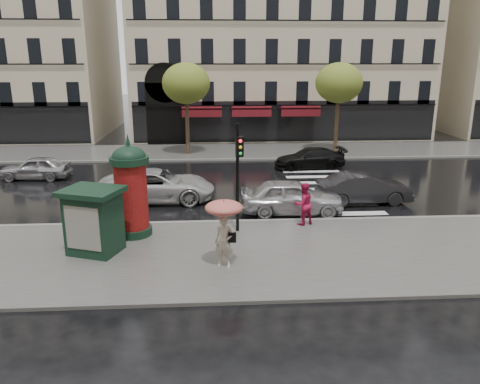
{
  "coord_description": "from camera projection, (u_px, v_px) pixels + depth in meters",
  "views": [
    {
      "loc": [
        -0.23,
        -16.11,
        6.9
      ],
      "look_at": [
        0.83,
        1.5,
        1.85
      ],
      "focal_mm": 35.0,
      "sensor_mm": 36.0,
      "label": 1
    }
  ],
  "objects": [
    {
      "name": "car_black",
      "position": [
        310.0,
        158.0,
        30.32
      ],
      "size": [
        4.67,
        2.18,
        1.32
      ],
      "primitive_type": "imported",
      "rotation": [
        0.0,
        0.0,
        -1.5
      ],
      "color": "black",
      "rests_on": "ground"
    },
    {
      "name": "traffic_light",
      "position": [
        238.0,
        168.0,
        18.3
      ],
      "size": [
        0.32,
        0.43,
        4.39
      ],
      "color": "black",
      "rests_on": "near_sidewalk"
    },
    {
      "name": "car_white",
      "position": [
        157.0,
        185.0,
        23.32
      ],
      "size": [
        5.75,
        2.71,
        1.59
      ],
      "primitive_type": "imported",
      "rotation": [
        0.0,
        0.0,
        1.58
      ],
      "color": "#B9B9B9",
      "rests_on": "ground"
    },
    {
      "name": "woman_umbrella",
      "position": [
        224.0,
        223.0,
        15.37
      ],
      "size": [
        1.24,
        1.24,
        2.39
      ],
      "color": "#BFB09D",
      "rests_on": "near_sidewalk"
    },
    {
      "name": "far_kerb",
      "position": [
        216.0,
        160.0,
        32.71
      ],
      "size": [
        90.0,
        0.25,
        0.14
      ],
      "primitive_type": "cube",
      "color": "slate",
      "rests_on": "ground"
    },
    {
      "name": "car_far_silver",
      "position": [
        36.0,
        168.0,
        27.59
      ],
      "size": [
        4.03,
        1.71,
        1.36
      ],
      "primitive_type": "imported",
      "rotation": [
        0.0,
        0.0,
        -1.6
      ],
      "color": "#ABABAF",
      "rests_on": "ground"
    },
    {
      "name": "far_sidewalk",
      "position": [
        215.0,
        152.0,
        35.59
      ],
      "size": [
        90.0,
        6.0,
        0.12
      ],
      "primitive_type": "cube",
      "color": "#474744",
      "rests_on": "ground"
    },
    {
      "name": "zebra_crossing",
      "position": [
        321.0,
        183.0,
        26.93
      ],
      "size": [
        3.6,
        11.75,
        0.01
      ],
      "primitive_type": "cube",
      "color": "silver",
      "rests_on": "ground"
    },
    {
      "name": "bldg_far_corner",
      "position": [
        277.0,
        9.0,
        43.4
      ],
      "size": [
        26.0,
        14.0,
        22.9
      ],
      "color": "#B7A88C",
      "rests_on": "ground"
    },
    {
      "name": "newsstand",
      "position": [
        94.0,
        220.0,
        16.68
      ],
      "size": [
        2.43,
        2.24,
        2.38
      ],
      "color": "black",
      "rests_on": "near_sidewalk"
    },
    {
      "name": "car_silver",
      "position": [
        292.0,
        197.0,
        21.38
      ],
      "size": [
        4.8,
        2.12,
        1.61
      ],
      "primitive_type": "imported",
      "rotation": [
        0.0,
        0.0,
        1.52
      ],
      "color": "silver",
      "rests_on": "ground"
    },
    {
      "name": "tree_far_left",
      "position": [
        186.0,
        84.0,
        33.11
      ],
      "size": [
        3.4,
        3.4,
        6.64
      ],
      "color": "#38281C",
      "rests_on": "ground"
    },
    {
      "name": "woman_red",
      "position": [
        303.0,
        204.0,
        19.6
      ],
      "size": [
        1.08,
        0.98,
        1.81
      ],
      "primitive_type": "imported",
      "rotation": [
        0.0,
        0.0,
        3.55
      ],
      "color": "#AF1543",
      "rests_on": "near_sidewalk"
    },
    {
      "name": "morris_column",
      "position": [
        131.0,
        188.0,
        18.18
      ],
      "size": [
        1.5,
        1.5,
        4.05
      ],
      "color": "black",
      "rests_on": "near_sidewalk"
    },
    {
      "name": "ground",
      "position": [
        220.0,
        251.0,
        17.37
      ],
      "size": [
        160.0,
        160.0,
        0.0
      ],
      "primitive_type": "plane",
      "color": "black",
      "rests_on": "ground"
    },
    {
      "name": "tree_far_right",
      "position": [
        339.0,
        83.0,
        33.75
      ],
      "size": [
        3.4,
        3.4,
        6.64
      ],
      "color": "#38281C",
      "rests_on": "ground"
    },
    {
      "name": "near_kerb",
      "position": [
        219.0,
        222.0,
        20.23
      ],
      "size": [
        90.0,
        0.25,
        0.14
      ],
      "primitive_type": "cube",
      "color": "slate",
      "rests_on": "ground"
    },
    {
      "name": "man_burgundy",
      "position": [
        113.0,
        206.0,
        19.13
      ],
      "size": [
        1.09,
        0.9,
        1.91
      ],
      "primitive_type": "imported",
      "rotation": [
        0.0,
        0.0,
        3.5
      ],
      "color": "#420D19",
      "rests_on": "near_sidewalk"
    },
    {
      "name": "car_darkgrey",
      "position": [
        364.0,
        188.0,
        22.98
      ],
      "size": [
        4.64,
        1.84,
        1.5
      ],
      "primitive_type": "imported",
      "rotation": [
        0.0,
        0.0,
        1.63
      ],
      "color": "#232225",
      "rests_on": "ground"
    },
    {
      "name": "near_sidewalk",
      "position": [
        220.0,
        255.0,
        16.88
      ],
      "size": [
        90.0,
        7.0,
        0.12
      ],
      "primitive_type": "cube",
      "color": "#474744",
      "rests_on": "ground"
    }
  ]
}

